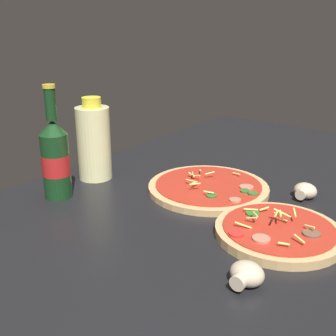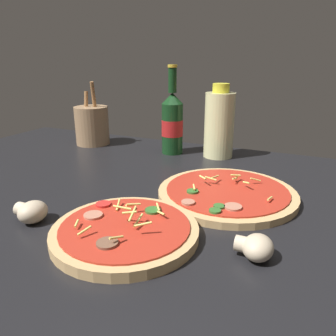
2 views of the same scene
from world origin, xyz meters
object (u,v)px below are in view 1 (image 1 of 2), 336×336
at_px(pizza_far, 208,187).
at_px(beer_bottle, 55,158).
at_px(mushroom_left, 246,275).
at_px(pizza_near, 278,232).
at_px(oil_bottle, 94,142).
at_px(mushroom_right, 305,191).

xyz_separation_m(pizza_far, beer_bottle, (-0.24, 0.26, 0.08)).
bearing_deg(mushroom_left, pizza_near, 7.75).
distance_m(beer_bottle, mushroom_left, 0.51).
bearing_deg(oil_bottle, pizza_far, -70.26).
height_order(pizza_near, beer_bottle, beer_bottle).
bearing_deg(beer_bottle, mushroom_left, -95.47).
height_order(beer_bottle, mushroom_left, beer_bottle).
xyz_separation_m(beer_bottle, oil_bottle, (0.14, 0.02, 0.00)).
xyz_separation_m(beer_bottle, mushroom_right, (0.33, -0.45, -0.07)).
xyz_separation_m(pizza_near, mushroom_left, (-0.17, -0.02, 0.01)).
bearing_deg(beer_bottle, oil_bottle, 8.87).
bearing_deg(pizza_near, beer_bottle, 104.89).
height_order(pizza_far, beer_bottle, beer_bottle).
bearing_deg(mushroom_right, beer_bottle, 125.98).
bearing_deg(pizza_near, mushroom_left, -172.25).
xyz_separation_m(pizza_near, beer_bottle, (-0.13, 0.48, 0.08)).
distance_m(pizza_far, beer_bottle, 0.36).
bearing_deg(oil_bottle, mushroom_left, -109.38).
height_order(pizza_near, mushroom_right, pizza_near).
bearing_deg(mushroom_right, pizza_far, 115.42).
distance_m(pizza_near, beer_bottle, 0.50).
relative_size(pizza_near, pizza_far, 0.83).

